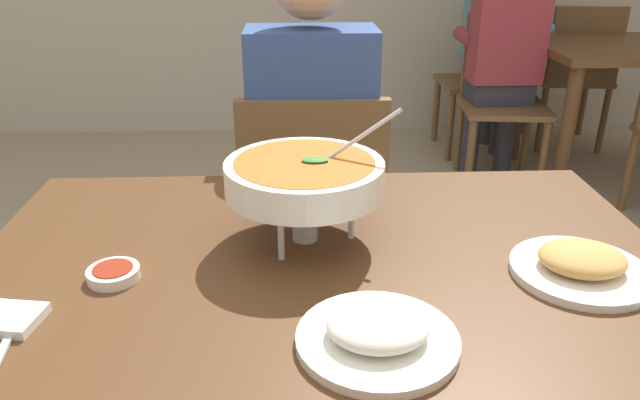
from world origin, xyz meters
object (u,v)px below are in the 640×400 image
(curry_bowl, at_px, (305,178))
(dining_table_main, at_px, (323,309))
(patron_bg_left, at_px, (504,46))
(diner_main, at_px, (311,138))
(chair_bg_corner, at_px, (576,69))
(chair_bg_middle, at_px, (492,71))
(appetizer_plate, at_px, (581,265))
(chair_diner_main, at_px, (312,215))
(patron_bg_middle, at_px, (492,31))
(dining_table_far, at_px, (629,70))
(sauce_dish, at_px, (113,273))
(rice_plate, at_px, (378,333))
(chair_bg_left, at_px, (503,90))

(curry_bowl, bearing_deg, dining_table_main, -67.42)
(patron_bg_left, bearing_deg, diner_main, -125.50)
(chair_bg_corner, bearing_deg, patron_bg_left, -141.66)
(chair_bg_middle, bearing_deg, dining_table_main, -113.41)
(appetizer_plate, bearing_deg, chair_diner_main, 119.64)
(curry_bowl, height_order, patron_bg_middle, patron_bg_middle)
(curry_bowl, relative_size, dining_table_far, 0.33)
(chair_diner_main, xyz_separation_m, curry_bowl, (-0.03, -0.63, 0.38))
(sauce_dish, xyz_separation_m, dining_table_far, (2.11, 2.26, -0.15))
(dining_table_far, xyz_separation_m, patron_bg_left, (-0.68, 0.03, 0.12))
(sauce_dish, bearing_deg, chair_diner_main, 64.30)
(sauce_dish, bearing_deg, dining_table_far, 46.90)
(chair_diner_main, xyz_separation_m, rice_plate, (0.07, -0.96, 0.27))
(dining_table_main, height_order, diner_main, diner_main)
(chair_diner_main, xyz_separation_m, appetizer_plate, (0.45, -0.78, 0.27))
(appetizer_plate, height_order, patron_bg_middle, patron_bg_middle)
(dining_table_main, height_order, chair_bg_middle, chair_bg_middle)
(rice_plate, height_order, dining_table_far, rice_plate)
(rice_plate, xyz_separation_m, dining_table_far, (1.68, 2.46, -0.16))
(dining_table_far, bearing_deg, rice_plate, -124.35)
(dining_table_far, relative_size, patron_bg_middle, 0.76)
(chair_bg_corner, bearing_deg, curry_bowl, -123.21)
(chair_diner_main, relative_size, sauce_dish, 10.00)
(chair_diner_main, relative_size, dining_table_far, 0.90)
(chair_bg_left, distance_m, patron_bg_middle, 0.56)
(curry_bowl, distance_m, dining_table_far, 2.78)
(dining_table_far, distance_m, chair_bg_middle, 0.78)
(rice_plate, xyz_separation_m, chair_bg_middle, (1.11, 2.98, -0.27))
(chair_bg_corner, height_order, patron_bg_left, patron_bg_left)
(dining_table_main, xyz_separation_m, chair_diner_main, (-0.00, 0.70, -0.14))
(patron_bg_left, xyz_separation_m, patron_bg_middle, (0.10, 0.52, 0.00))
(chair_diner_main, relative_size, chair_bg_left, 1.00)
(chair_bg_left, height_order, patron_bg_left, patron_bg_left)
(dining_table_far, distance_m, chair_bg_corner, 0.55)
(diner_main, distance_m, patron_bg_left, 1.83)
(chair_bg_middle, bearing_deg, appetizer_plate, -104.65)
(chair_bg_left, relative_size, patron_bg_left, 0.69)
(curry_bowl, bearing_deg, chair_diner_main, 87.06)
(chair_bg_left, height_order, chair_bg_corner, same)
(sauce_dish, xyz_separation_m, chair_bg_corner, (2.08, 2.80, -0.26))
(rice_plate, height_order, appetizer_plate, same)
(chair_bg_left, bearing_deg, dining_table_main, -115.87)
(appetizer_plate, xyz_separation_m, patron_bg_middle, (0.71, 2.83, -0.03))
(curry_bowl, xyz_separation_m, chair_bg_corner, (1.74, 2.66, -0.38))
(appetizer_plate, relative_size, sauce_dish, 2.67)
(sauce_dish, distance_m, chair_bg_corner, 3.49)
(chair_diner_main, distance_m, diner_main, 0.24)
(chair_bg_corner, bearing_deg, dining_table_far, -86.37)
(chair_bg_middle, distance_m, patron_bg_left, 0.56)
(chair_diner_main, relative_size, chair_bg_corner, 1.00)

